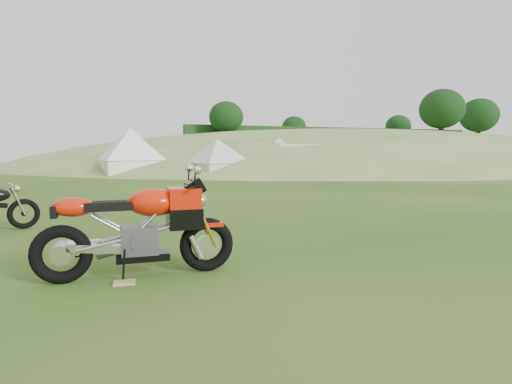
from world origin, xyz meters
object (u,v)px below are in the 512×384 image
object	(u,v)px
plywood_board	(124,283)
tent_right	(279,155)
tent_mid	(218,157)
tent_left	(131,153)
caravan	(305,159)
sport_motorcycle	(137,222)

from	to	relation	value
plywood_board	tent_right	bearing A→B (deg)	63.96
plywood_board	tent_mid	bearing A→B (deg)	73.27
tent_left	caravan	size ratio (longest dim) A/B	0.76
tent_right	plywood_board	bearing A→B (deg)	-92.78
tent_left	tent_mid	size ratio (longest dim) A/B	1.18
tent_mid	caravan	size ratio (longest dim) A/B	0.65
caravan	sport_motorcycle	bearing A→B (deg)	-112.67
tent_mid	tent_right	bearing A→B (deg)	8.70
sport_motorcycle	plywood_board	size ratio (longest dim) A/B	9.16
tent_mid	caravan	world-z (taller)	tent_mid
plywood_board	caravan	world-z (taller)	caravan
tent_left	tent_right	bearing A→B (deg)	-10.79
tent_mid	tent_right	xyz separation A→B (m)	(4.80, 2.40, 0.07)
tent_left	tent_mid	world-z (taller)	tent_left
tent_left	sport_motorcycle	bearing A→B (deg)	-102.22
tent_left	tent_mid	bearing A→B (deg)	-38.57
sport_motorcycle	tent_left	distance (m)	21.69
plywood_board	caravan	xyz separation A→B (m)	(12.00, 20.63, 0.97)
tent_right	caravan	xyz separation A→B (m)	(1.40, -1.05, -0.26)
sport_motorcycle	plywood_board	world-z (taller)	sport_motorcycle
tent_right	tent_mid	bearing A→B (deg)	-130.18
plywood_board	caravan	bearing A→B (deg)	59.82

